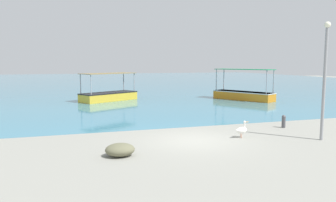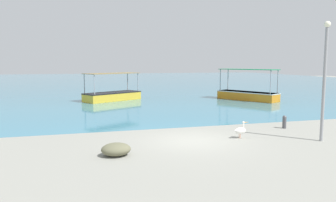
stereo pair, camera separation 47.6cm
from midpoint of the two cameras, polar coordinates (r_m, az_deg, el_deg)
name	(u,v)px [view 1 (the left image)]	position (r m, az deg, el deg)	size (l,w,h in m)	color
ground	(194,141)	(14.98, 3.70, -6.89)	(120.00, 120.00, 0.00)	gray
harbor_water	(97,82)	(61.91, -12.40, 3.30)	(110.00, 90.00, 0.00)	teal
fishing_boat_far_right	(109,95)	(30.78, -10.72, 1.06)	(5.65, 4.36, 2.55)	gold
fishing_boat_outer	(243,94)	(31.79, 12.55, 1.24)	(4.17, 5.97, 2.91)	orange
pelican	(242,130)	(15.75, 11.88, -4.95)	(0.81, 0.34, 0.80)	#E0997A
lamp_post	(325,74)	(16.16, 24.87, 4.28)	(0.28, 0.28, 5.31)	gray
mooring_bollard	(284,121)	(18.77, 18.81, -3.30)	(0.21, 0.21, 0.70)	#47474C
net_pile	(120,150)	(12.66, -9.44, -8.37)	(1.13, 0.96, 0.49)	#66644A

